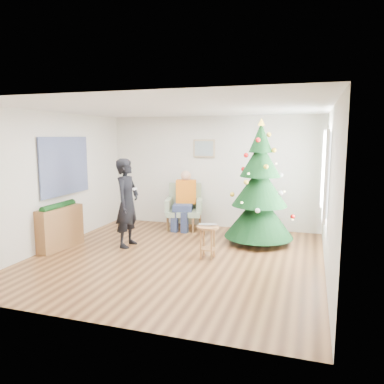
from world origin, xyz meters
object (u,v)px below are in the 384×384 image
(standing_man, at_px, (127,203))
(console, at_px, (59,228))
(christmas_tree, at_px, (260,188))
(armchair, at_px, (184,212))
(stool, at_px, (208,242))

(standing_man, relative_size, console, 1.72)
(christmas_tree, bearing_deg, armchair, 159.69)
(stool, xyz_separation_m, armchair, (-1.09, 1.91, 0.09))
(console, bearing_deg, christmas_tree, 30.83)
(armchair, height_order, console, armchair)
(standing_man, bearing_deg, christmas_tree, -66.60)
(stool, relative_size, armchair, 0.56)
(stool, height_order, armchair, armchair)
(christmas_tree, bearing_deg, stool, -120.31)
(stool, xyz_separation_m, standing_man, (-1.68, 0.24, 0.56))
(christmas_tree, height_order, stool, christmas_tree)
(christmas_tree, height_order, standing_man, christmas_tree)
(christmas_tree, bearing_deg, standing_man, -157.39)
(christmas_tree, relative_size, armchair, 2.40)
(christmas_tree, relative_size, stool, 4.28)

